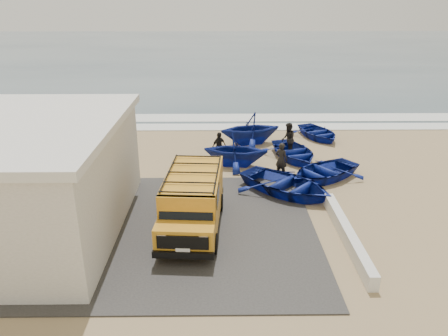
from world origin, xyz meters
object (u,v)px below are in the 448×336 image
object	(u,v)px
boat_far_left	(250,128)
fisherman_back	(219,146)
van	(193,199)
fisherman_middle	(288,139)
boat_far_right	(318,133)
boat_near_left	(286,184)
boat_near_right	(323,171)
fisherman_front	(281,160)
building	(8,178)
boat_mid_left	(236,150)
boat_mid_right	(294,152)
parapet	(347,235)

from	to	relation	value
boat_far_left	fisherman_back	size ratio (longest dim) A/B	2.31
van	fisherman_middle	world-z (taller)	van
van	boat_far_right	distance (m)	13.53
boat_near_left	boat_near_right	bearing A→B (deg)	-7.94
boat_near_left	boat_far_right	distance (m)	8.91
boat_far_left	fisherman_front	xyz separation A→B (m)	(1.20, -5.17, -0.09)
building	boat_mid_left	world-z (taller)	building
building	fisherman_front	size ratio (longest dim) A/B	5.40
boat_mid_right	boat_far_right	world-z (taller)	boat_mid_right
fisherman_front	fisherman_middle	size ratio (longest dim) A/B	0.93
boat_near_right	fisherman_front	size ratio (longest dim) A/B	2.33
van	boat_far_left	xyz separation A→B (m)	(2.90, 10.36, -0.24)
fisherman_back	boat_mid_right	bearing A→B (deg)	-39.02
boat_near_right	fisherman_middle	distance (m)	3.74
boat_mid_left	van	bearing A→B (deg)	172.31
parapet	boat_mid_right	distance (m)	8.76
boat_near_left	boat_mid_left	distance (m)	4.21
boat_near_right	fisherman_back	world-z (taller)	fisherman_back
boat_mid_right	fisherman_middle	size ratio (longest dim) A/B	2.13
parapet	boat_far_left	bearing A→B (deg)	103.71
van	fisherman_front	size ratio (longest dim) A/B	3.07
boat_near_left	fisherman_front	size ratio (longest dim) A/B	2.62
boat_near_right	fisherman_front	bearing A→B (deg)	-136.38
boat_near_right	fisherman_front	xyz separation A→B (m)	(-2.03, 0.42, 0.45)
van	fisherman_front	xyz separation A→B (m)	(4.10, 5.19, -0.33)
boat_mid_right	boat_far_right	bearing A→B (deg)	44.87
parapet	boat_near_right	xyz separation A→B (m)	(0.42, 5.90, 0.14)
boat_far_right	fisherman_front	bearing A→B (deg)	-136.72
fisherman_middle	boat_far_right	bearing A→B (deg)	146.51
van	boat_near_right	world-z (taller)	van
boat_far_left	fisherman_front	bearing A→B (deg)	-0.99
fisherman_front	fisherman_back	xyz separation A→B (m)	(-3.10, 2.33, -0.08)
van	boat_near_right	distance (m)	7.81
boat_near_left	boat_mid_right	distance (m)	4.67
van	boat_mid_right	xyz separation A→B (m)	(5.13, 7.61, -0.79)
boat_mid_left	boat_far_right	bearing A→B (deg)	-40.79
boat_mid_left	fisherman_back	size ratio (longest dim) A/B	2.12
boat_mid_right	fisherman_middle	bearing A→B (deg)	94.87
boat_near_right	boat_mid_right	distance (m)	3.01
parapet	boat_far_right	xyz separation A→B (m)	(1.58, 12.50, 0.10)
van	boat_far_right	xyz separation A→B (m)	(7.29, 11.37, -0.83)
fisherman_front	fisherman_back	distance (m)	3.88
boat_near_left	boat_far_left	world-z (taller)	boat_far_left
boat_mid_left	fisherman_back	distance (m)	1.23
parapet	boat_far_left	xyz separation A→B (m)	(-2.80, 11.49, 0.69)
boat_mid_left	boat_far_right	distance (m)	7.20
boat_mid_right	fisherman_front	xyz separation A→B (m)	(-1.03, -2.43, 0.46)
fisherman_back	fisherman_middle	bearing A→B (deg)	-29.47
boat_near_left	boat_far_right	bearing A→B (deg)	21.40
boat_near_right	boat_mid_left	xyz separation A→B (m)	(-4.25, 1.88, 0.46)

